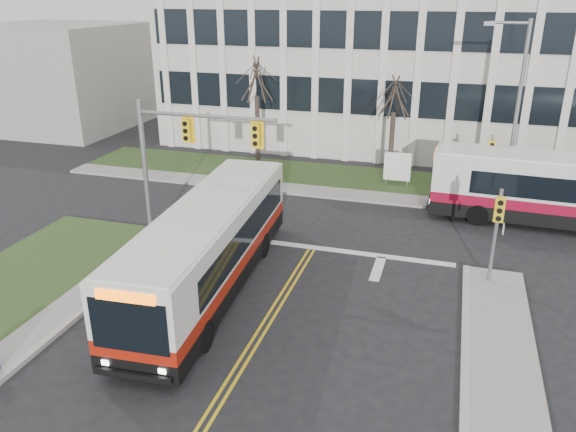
# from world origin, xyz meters

# --- Properties ---
(ground) EXTENTS (120.00, 120.00, 0.00)m
(ground) POSITION_xyz_m (0.00, 0.00, 0.00)
(ground) COLOR black
(ground) RESTS_ON ground
(sidewalk_cross) EXTENTS (44.00, 1.60, 0.14)m
(sidewalk_cross) POSITION_xyz_m (5.00, 15.20, 0.07)
(sidewalk_cross) COLOR #9E9B93
(sidewalk_cross) RESTS_ON ground
(building_lawn) EXTENTS (44.00, 5.00, 0.12)m
(building_lawn) POSITION_xyz_m (5.00, 18.00, 0.06)
(building_lawn) COLOR #30471E
(building_lawn) RESTS_ON ground
(office_building) EXTENTS (40.00, 16.00, 12.00)m
(office_building) POSITION_xyz_m (5.00, 30.00, 6.00)
(office_building) COLOR beige
(office_building) RESTS_ON ground
(building_annex) EXTENTS (12.00, 12.00, 8.00)m
(building_annex) POSITION_xyz_m (-26.00, 26.00, 4.00)
(building_annex) COLOR #9E9B93
(building_annex) RESTS_ON ground
(mast_arm_signal) EXTENTS (6.11, 0.38, 6.20)m
(mast_arm_signal) POSITION_xyz_m (-5.62, 7.16, 4.26)
(mast_arm_signal) COLOR slate
(mast_arm_signal) RESTS_ON ground
(signal_pole_near) EXTENTS (0.34, 0.39, 3.80)m
(signal_pole_near) POSITION_xyz_m (7.20, 6.90, 2.50)
(signal_pole_near) COLOR slate
(signal_pole_near) RESTS_ON ground
(signal_pole_far) EXTENTS (0.34, 0.39, 3.80)m
(signal_pole_far) POSITION_xyz_m (7.20, 15.40, 2.50)
(signal_pole_far) COLOR slate
(signal_pole_far) RESTS_ON ground
(streetlight) EXTENTS (2.15, 0.25, 9.20)m
(streetlight) POSITION_xyz_m (8.03, 16.20, 5.19)
(streetlight) COLOR slate
(streetlight) RESTS_ON ground
(directory_sign) EXTENTS (1.50, 0.12, 2.00)m
(directory_sign) POSITION_xyz_m (2.50, 17.50, 1.17)
(directory_sign) COLOR slate
(directory_sign) RESTS_ON ground
(tree_left) EXTENTS (1.80, 1.80, 7.70)m
(tree_left) POSITION_xyz_m (-6.00, 18.00, 5.51)
(tree_left) COLOR #42352B
(tree_left) RESTS_ON ground
(tree_mid) EXTENTS (1.80, 1.80, 6.82)m
(tree_mid) POSITION_xyz_m (2.00, 18.20, 4.88)
(tree_mid) COLOR #42352B
(tree_mid) RESTS_ON ground
(bus_main) EXTENTS (3.38, 12.19, 3.21)m
(bus_main) POSITION_xyz_m (-2.79, 3.70, 1.61)
(bus_main) COLOR silver
(bus_main) RESTS_ON ground
(bus_cross) EXTENTS (12.42, 3.20, 3.28)m
(bus_cross) POSITION_xyz_m (10.78, 14.00, 1.64)
(bus_cross) COLOR silver
(bus_cross) RESTS_ON ground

